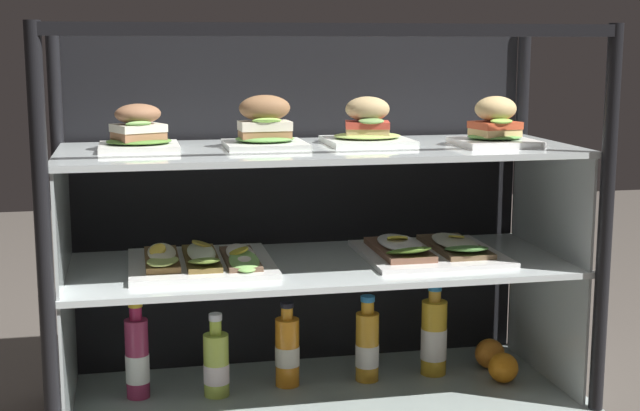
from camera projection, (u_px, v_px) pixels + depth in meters
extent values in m
cube|color=#48423B|center=(320.00, 411.00, 2.28)|extent=(6.00, 6.00, 0.02)
cube|color=#98A5A0|center=(320.00, 399.00, 2.28)|extent=(1.28, 0.51, 0.04)
cylinder|color=black|center=(44.00, 257.00, 1.84)|extent=(0.03, 0.03, 0.94)
cylinder|color=black|center=(605.00, 232.00, 2.09)|extent=(0.03, 0.03, 0.94)
cylinder|color=black|center=(61.00, 215.00, 2.30)|extent=(0.03, 0.03, 0.94)
cylinder|color=black|center=(519.00, 198.00, 2.56)|extent=(0.03, 0.03, 0.94)
cube|color=black|center=(343.00, 30.00, 1.89)|extent=(1.24, 0.03, 0.03)
cube|color=black|center=(301.00, 198.00, 2.44)|extent=(1.21, 0.01, 0.90)
cube|color=silver|center=(69.00, 347.00, 2.13)|extent=(0.01, 0.44, 0.32)
cube|color=silver|center=(546.00, 316.00, 2.37)|extent=(0.01, 0.44, 0.32)
cube|color=silver|center=(320.00, 265.00, 2.22)|extent=(1.23, 0.46, 0.01)
cube|color=silver|center=(62.00, 218.00, 2.07)|extent=(0.01, 0.44, 0.27)
cube|color=silver|center=(551.00, 200.00, 2.31)|extent=(0.01, 0.44, 0.27)
cube|color=silver|center=(320.00, 150.00, 2.17)|extent=(1.23, 0.46, 0.01)
cube|color=white|center=(139.00, 147.00, 2.11)|extent=(0.18, 0.18, 0.01)
ellipsoid|color=#518032|center=(139.00, 141.00, 2.11)|extent=(0.15, 0.13, 0.01)
cube|color=#9C6947|center=(139.00, 136.00, 2.11)|extent=(0.13, 0.12, 0.02)
cube|color=beige|center=(138.00, 128.00, 2.10)|extent=(0.13, 0.13, 0.02)
ellipsoid|color=#7FB35A|center=(138.00, 124.00, 2.06)|extent=(0.07, 0.05, 0.02)
ellipsoid|color=brown|center=(138.00, 114.00, 2.10)|extent=(0.14, 0.13, 0.05)
cube|color=white|center=(265.00, 145.00, 2.16)|extent=(0.19, 0.19, 0.01)
ellipsoid|color=#64A04C|center=(265.00, 139.00, 2.16)|extent=(0.14, 0.12, 0.01)
cube|color=#9A6C44|center=(265.00, 134.00, 2.16)|extent=(0.12, 0.08, 0.02)
cube|color=beige|center=(265.00, 126.00, 2.15)|extent=(0.12, 0.08, 0.02)
ellipsoid|color=#94CA55|center=(267.00, 121.00, 2.12)|extent=(0.07, 0.03, 0.02)
ellipsoid|color=brown|center=(265.00, 108.00, 2.15)|extent=(0.13, 0.08, 0.06)
cube|color=white|center=(367.00, 141.00, 2.24)|extent=(0.20, 0.20, 0.01)
ellipsoid|color=#9DBB5C|center=(367.00, 136.00, 2.24)|extent=(0.17, 0.14, 0.01)
cube|color=tan|center=(367.00, 132.00, 2.23)|extent=(0.12, 0.10, 0.02)
cube|color=#C03F2F|center=(367.00, 125.00, 2.23)|extent=(0.12, 0.11, 0.02)
ellipsoid|color=#739A53|center=(371.00, 121.00, 2.19)|extent=(0.07, 0.04, 0.02)
ellipsoid|color=tan|center=(367.00, 109.00, 2.22)|extent=(0.12, 0.11, 0.06)
cube|color=white|center=(494.00, 142.00, 2.20)|extent=(0.18, 0.18, 0.02)
ellipsoid|color=#599C48|center=(495.00, 137.00, 2.20)|extent=(0.13, 0.11, 0.01)
cube|color=#E9C37D|center=(495.00, 132.00, 2.19)|extent=(0.12, 0.10, 0.02)
cube|color=#C74A29|center=(495.00, 125.00, 2.19)|extent=(0.12, 0.11, 0.02)
ellipsoid|color=#90C04A|center=(502.00, 121.00, 2.15)|extent=(0.07, 0.04, 0.02)
ellipsoid|color=tan|center=(496.00, 109.00, 2.18)|extent=(0.12, 0.11, 0.06)
cube|color=white|center=(201.00, 264.00, 2.17)|extent=(0.34, 0.34, 0.01)
cube|color=brown|center=(162.00, 259.00, 2.16)|extent=(0.08, 0.24, 0.01)
ellipsoid|color=#A3B95A|center=(163.00, 261.00, 2.09)|extent=(0.10, 0.13, 0.02)
ellipsoid|color=#F4EBC2|center=(162.00, 252.00, 2.15)|extent=(0.07, 0.19, 0.02)
cylinder|color=yellow|center=(158.00, 250.00, 2.12)|extent=(0.05, 0.05, 0.02)
cube|color=brown|center=(201.00, 258.00, 2.18)|extent=(0.08, 0.27, 0.01)
ellipsoid|color=#7F9F40|center=(204.00, 261.00, 2.10)|extent=(0.09, 0.14, 0.04)
ellipsoid|color=#E4EDC3|center=(201.00, 252.00, 2.17)|extent=(0.07, 0.21, 0.02)
cylinder|color=#F0D24B|center=(201.00, 244.00, 2.21)|extent=(0.05, 0.05, 0.02)
cube|color=brown|center=(240.00, 259.00, 2.17)|extent=(0.08, 0.24, 0.01)
ellipsoid|color=#86C261|center=(244.00, 261.00, 2.10)|extent=(0.07, 0.12, 0.04)
ellipsoid|color=white|center=(240.00, 253.00, 2.17)|extent=(0.07, 0.19, 0.02)
cylinder|color=yellow|center=(239.00, 251.00, 2.13)|extent=(0.05, 0.05, 0.02)
cube|color=white|center=(429.00, 254.00, 2.28)|extent=(0.34, 0.34, 0.01)
cube|color=brown|center=(399.00, 249.00, 2.27)|extent=(0.12, 0.26, 0.01)
ellipsoid|color=olive|center=(408.00, 251.00, 2.19)|extent=(0.13, 0.15, 0.05)
ellipsoid|color=silver|center=(399.00, 243.00, 2.27)|extent=(0.10, 0.20, 0.02)
cylinder|color=#F5E444|center=(397.00, 238.00, 2.26)|extent=(0.06, 0.06, 0.02)
cube|color=brown|center=(455.00, 246.00, 2.31)|extent=(0.12, 0.27, 0.01)
ellipsoid|color=#579345|center=(466.00, 249.00, 2.23)|extent=(0.11, 0.14, 0.04)
ellipsoid|color=silver|center=(455.00, 242.00, 2.31)|extent=(0.10, 0.22, 0.01)
cylinder|color=#FAE54C|center=(456.00, 237.00, 2.32)|extent=(0.05, 0.05, 0.01)
cylinder|color=#90284B|center=(137.00, 359.00, 2.22)|extent=(0.06, 0.06, 0.20)
cylinder|color=white|center=(138.00, 368.00, 2.23)|extent=(0.06, 0.06, 0.07)
cylinder|color=#9A1941|center=(136.00, 313.00, 2.20)|extent=(0.03, 0.03, 0.03)
cylinder|color=gold|center=(135.00, 304.00, 2.20)|extent=(0.03, 0.03, 0.02)
cylinder|color=#B8CD4C|center=(216.00, 365.00, 2.24)|extent=(0.06, 0.06, 0.16)
cylinder|color=white|center=(216.00, 373.00, 2.24)|extent=(0.06, 0.06, 0.05)
cylinder|color=#B8D445|center=(216.00, 327.00, 2.22)|extent=(0.03, 0.03, 0.04)
cylinder|color=white|center=(215.00, 317.00, 2.22)|extent=(0.03, 0.03, 0.02)
cylinder|color=orange|center=(287.00, 352.00, 2.30)|extent=(0.06, 0.06, 0.17)
cylinder|color=silver|center=(287.00, 356.00, 2.31)|extent=(0.06, 0.06, 0.05)
cylinder|color=orange|center=(287.00, 313.00, 2.29)|extent=(0.03, 0.03, 0.03)
cylinder|color=black|center=(287.00, 305.00, 2.28)|extent=(0.03, 0.03, 0.01)
cylinder|color=gold|center=(367.00, 347.00, 2.34)|extent=(0.06, 0.06, 0.18)
cylinder|color=silver|center=(367.00, 355.00, 2.34)|extent=(0.06, 0.06, 0.06)
cylinder|color=gold|center=(368.00, 307.00, 2.32)|extent=(0.03, 0.03, 0.03)
cylinder|color=#2873B1|center=(368.00, 299.00, 2.32)|extent=(0.04, 0.04, 0.01)
cylinder|color=gold|center=(434.00, 338.00, 2.38)|extent=(0.07, 0.07, 0.20)
cylinder|color=white|center=(434.00, 343.00, 2.39)|extent=(0.07, 0.07, 0.08)
cylinder|color=gold|center=(435.00, 296.00, 2.36)|extent=(0.03, 0.03, 0.03)
cylinder|color=teal|center=(435.00, 288.00, 2.36)|extent=(0.04, 0.04, 0.01)
sphere|color=orange|center=(503.00, 368.00, 2.33)|extent=(0.08, 0.08, 0.08)
sphere|color=orange|center=(490.00, 354.00, 2.44)|extent=(0.08, 0.08, 0.08)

